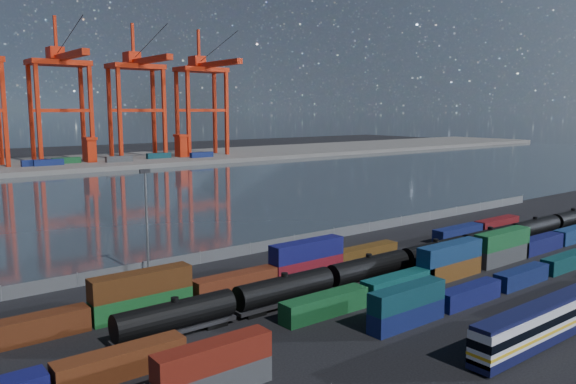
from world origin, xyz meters
TOP-DOWN VIEW (x-y plane):
  - ground at (0.00, 0.00)m, footprint 700.00×700.00m
  - harbor_water at (0.00, 105.00)m, footprint 700.00×700.00m
  - far_quay at (0.00, 210.00)m, footprint 700.00×70.00m
  - container_row_south at (11.48, -10.80)m, footprint 139.00×2.29m
  - container_row_mid at (-1.19, -2.39)m, footprint 142.61×2.57m
  - container_row_north at (-21.45, 11.83)m, footprint 130.36×2.60m
  - tanker_string at (17.30, 3.17)m, footprint 123.29×3.18m
  - waterfront_fence at (-0.00, 28.00)m, footprint 160.12×0.12m
  - yard_light_mast at (-30.00, 26.00)m, footprint 1.60×0.40m
  - gantry_cranes at (-7.50, 203.26)m, footprint 200.16×48.30m
  - quay_containers at (-11.00, 195.46)m, footprint 172.58×10.99m
  - straddle_carriers at (-2.50, 200.00)m, footprint 140.00×7.00m

SIDE VIEW (x-z plane):
  - ground at x=0.00m, z-range 0.00..0.00m
  - harbor_water at x=0.00m, z-range 0.01..0.01m
  - far_quay at x=0.00m, z-range 0.00..2.00m
  - waterfront_fence at x=0.00m, z-range -0.10..2.10m
  - container_row_mid at x=-1.19m, z-range -0.91..4.56m
  - container_row_south at x=11.48m, z-range -0.61..4.27m
  - container_row_north at x=-21.45m, z-range -0.88..4.66m
  - tanker_string at x=17.30m, z-range 0.01..4.55m
  - quay_containers at x=-11.00m, z-range 2.00..4.60m
  - straddle_carriers at x=-2.50m, z-range 2.27..13.37m
  - yard_light_mast at x=-30.00m, z-range 1.00..17.60m
  - gantry_cranes at x=-7.50m, z-range 7.39..72.79m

